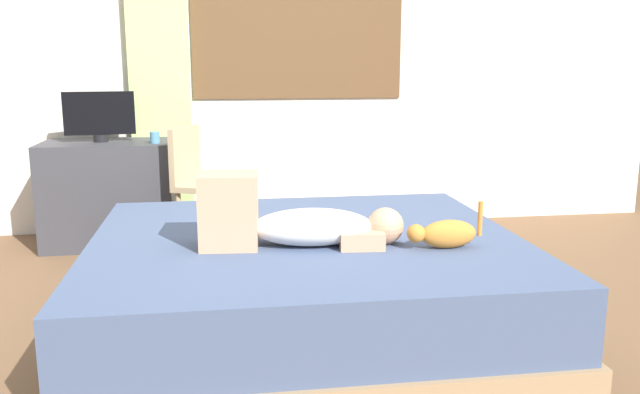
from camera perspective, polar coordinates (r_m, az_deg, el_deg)
ground_plane at (r=3.24m, az=-1.52°, el=-11.85°), size 16.00×16.00×0.00m
back_wall_with_window at (r=5.20m, az=-4.66°, el=13.44°), size 6.40×0.14×2.90m
bed at (r=3.27m, az=-1.22°, el=-7.36°), size 2.11×1.89×0.46m
person_lying at (r=3.02m, az=-2.52°, el=-2.10°), size 0.94×0.33×0.34m
cat at (r=3.04m, az=10.76°, el=-3.14°), size 0.36×0.12×0.21m
desk at (r=4.94m, az=-17.74°, el=0.32°), size 0.90×0.56×0.74m
tv_monitor at (r=4.87m, az=-18.58°, el=6.69°), size 0.48×0.10×0.35m
cup at (r=4.69m, az=-14.13°, el=5.02°), size 0.07×0.07×0.08m
chair_by_desk at (r=4.56m, az=-10.46°, el=1.57°), size 0.51×0.51×0.86m
curtain_left at (r=5.08m, az=-13.84°, el=11.51°), size 0.44×0.06×2.62m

